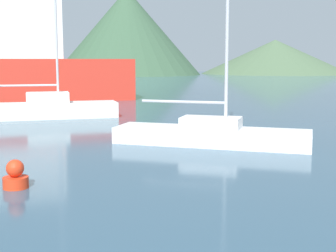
{
  "coord_description": "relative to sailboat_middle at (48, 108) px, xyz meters",
  "views": [
    {
      "loc": [
        -3.5,
        2.58,
        2.9
      ],
      "look_at": [
        0.56,
        14.0,
        1.2
      ],
      "focal_mm": 50.0,
      "sensor_mm": 36.0,
      "label": 1
    }
  ],
  "objects": [
    {
      "name": "hill_far_east",
      "position": [
        55.4,
        66.66,
        3.23
      ],
      "size": [
        32.62,
        32.62,
        7.48
      ],
      "color": "#4C6647",
      "rests_on": "ground_plane"
    },
    {
      "name": "sailboat_outer",
      "position": [
        4.6,
        -9.7,
        -0.08
      ],
      "size": [
        6.41,
        5.37,
        9.82
      ],
      "rotation": [
        0.0,
        0.0,
        -0.64
      ],
      "color": "white",
      "rests_on": "ground_plane"
    },
    {
      "name": "hill_east",
      "position": [
        22.75,
        70.96,
        8.18
      ],
      "size": [
        30.28,
        30.28,
        17.38
      ],
      "color": "#38563D",
      "rests_on": "ground_plane"
    },
    {
      "name": "sailboat_middle",
      "position": [
        0.0,
        0.0,
        0.0
      ],
      "size": [
        7.04,
        2.2,
        8.25
      ],
      "rotation": [
        0.0,
        0.0,
        -0.07
      ],
      "color": "white",
      "rests_on": "ground_plane"
    },
    {
      "name": "buoy_marker",
      "position": [
        -1.97,
        -13.29,
        -0.24
      ],
      "size": [
        0.58,
        0.58,
        0.67
      ],
      "color": "red",
      "rests_on": "ground_plane"
    }
  ]
}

